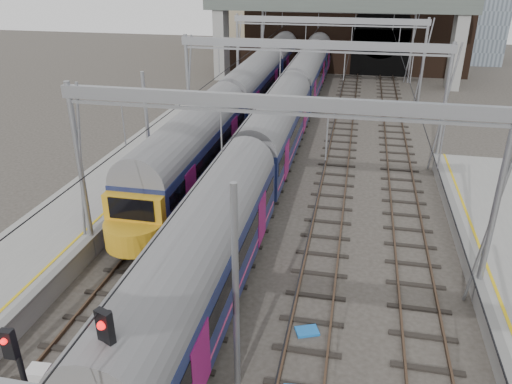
% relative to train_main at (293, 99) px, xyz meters
% --- Properties ---
extents(tracks, '(14.40, 80.00, 0.22)m').
position_rel_train_main_xyz_m(tracks, '(2.00, -13.65, -2.44)').
color(tracks, '#4C3828').
rests_on(tracks, ground).
extents(overhead_line, '(16.80, 80.00, 8.00)m').
position_rel_train_main_xyz_m(overhead_line, '(2.00, -7.17, 4.10)').
color(overhead_line, gray).
rests_on(overhead_line, ground).
extents(retaining_wall, '(28.00, 2.75, 9.00)m').
position_rel_train_main_xyz_m(retaining_wall, '(3.40, 23.28, 1.87)').
color(retaining_wall, black).
rests_on(retaining_wall, ground).
extents(overbridge, '(28.00, 3.00, 9.25)m').
position_rel_train_main_xyz_m(overbridge, '(2.00, 17.35, 4.80)').
color(overbridge, gray).
rests_on(overbridge, ground).
extents(train_main, '(2.76, 63.80, 4.76)m').
position_rel_train_main_xyz_m(train_main, '(0.00, 0.00, 0.00)').
color(train_main, black).
rests_on(train_main, ground).
extents(train_second, '(2.77, 48.04, 4.77)m').
position_rel_train_main_xyz_m(train_second, '(-4.00, 3.19, 0.01)').
color(train_second, black).
rests_on(train_second, ground).
extents(signal_near_left, '(0.32, 0.45, 4.45)m').
position_rel_train_main_xyz_m(signal_near_left, '(-2.58, -30.29, 0.38)').
color(signal_near_left, black).
rests_on(signal_near_left, ground).
extents(signal_near_centre, '(0.43, 0.49, 5.54)m').
position_rel_train_main_xyz_m(signal_near_centre, '(0.10, -30.41, 0.97)').
color(signal_near_centre, black).
rests_on(signal_near_centre, ground).
extents(relay_cabinet, '(0.67, 0.57, 1.26)m').
position_rel_train_main_xyz_m(relay_cabinet, '(-3.65, -28.52, -1.83)').
color(relay_cabinet, silver).
rests_on(relay_cabinet, ground).
extents(equip_cover_c, '(0.96, 0.83, 0.10)m').
position_rel_train_main_xyz_m(equip_cover_c, '(3.90, -23.81, -2.42)').
color(equip_cover_c, blue).
rests_on(equip_cover_c, ground).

